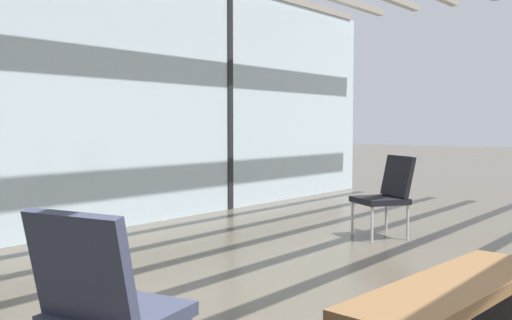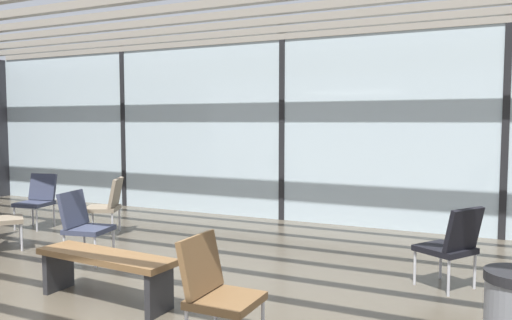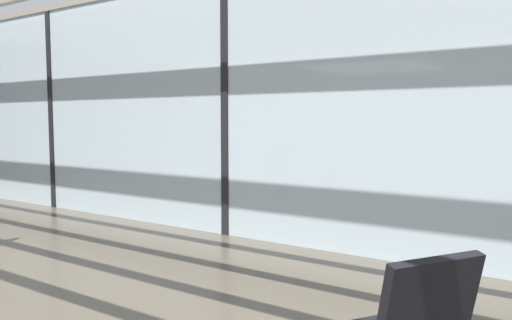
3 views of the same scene
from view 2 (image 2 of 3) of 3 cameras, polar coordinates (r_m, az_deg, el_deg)
The scene contains 11 objects.
glass_curtain_wall at distance 8.85m, azimuth 3.04°, elevation 3.31°, with size 14.00×0.08×3.14m, color silver.
window_mullion_0 at distance 10.68m, azimuth -14.63°, elevation 3.35°, with size 0.10×0.12×3.14m, color black.
window_mullion_1 at distance 8.85m, azimuth 3.04°, elevation 3.31°, with size 0.10×0.12×3.14m, color black.
window_mullion_2 at distance 8.20m, azimuth 26.35°, elevation 2.77°, with size 0.10×0.12×3.14m, color black.
parked_airplane at distance 15.43m, azimuth 6.22°, elevation 4.74°, with size 13.66×3.68×3.68m.
lounge_chair_0 at distance 8.08m, azimuth -16.41°, elevation -4.63°, with size 0.68×0.66×0.87m.
lounge_chair_2 at distance 6.65m, azimuth -19.01°, elevation -6.61°, with size 0.61×0.57×0.87m.
lounge_chair_5 at distance 5.63m, azimuth 21.32°, elevation -8.65°, with size 0.70×0.69×0.87m.
lounge_chair_6 at distance 9.02m, azimuth -23.43°, elevation -3.88°, with size 0.56×0.60×0.87m.
lounge_chair_7 at distance 3.92m, azimuth -4.63°, elevation -14.05°, with size 0.53×0.48×0.87m.
waiting_bench at distance 5.15m, azimuth -16.67°, elevation -11.23°, with size 1.53×0.51×0.47m.
Camera 2 is at (3.36, -2.99, 1.73)m, focal length 35.40 mm.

